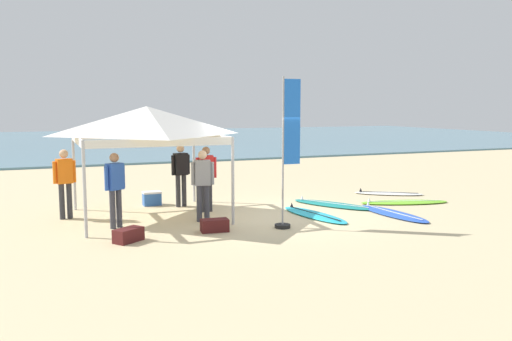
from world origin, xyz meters
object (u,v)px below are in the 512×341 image
object	(u,v)px
surfboard_lime	(404,202)
cooler_box	(152,198)
person_black	(181,171)
gear_bag_near_tent	(215,225)
person_grey	(203,181)
person_orange	(65,179)
gear_bag_by_pole	(128,235)
surfboard_cyan	(314,215)
canopy_tent	(147,121)
person_red	(206,174)
banner_flag	(288,159)
surfboard_blue	(393,213)
surfboard_white	(388,193)
surfboard_teal	(333,204)
person_blue	(115,185)

from	to	relation	value
surfboard_lime	cooler_box	distance (m)	7.15
person_black	gear_bag_near_tent	world-z (taller)	person_black
person_black	person_grey	xyz separation A→B (m)	(0.01, -2.05, 0.00)
person_orange	gear_bag_by_pole	bearing A→B (deg)	-69.70
surfboard_cyan	cooler_box	size ratio (longest dim) A/B	5.02
canopy_tent	surfboard_lime	size ratio (longest dim) A/B	1.29
gear_bag_near_tent	person_orange	bearing A→B (deg)	137.72
canopy_tent	cooler_box	bearing A→B (deg)	75.97
surfboard_lime	gear_bag_by_pole	world-z (taller)	gear_bag_by_pole
gear_bag_near_tent	canopy_tent	bearing A→B (deg)	115.36
person_red	person_grey	bearing A→B (deg)	-111.08
banner_flag	gear_bag_by_pole	size ratio (longest dim) A/B	5.67
surfboard_cyan	cooler_box	world-z (taller)	cooler_box
surfboard_blue	banner_flag	size ratio (longest dim) A/B	0.74
surfboard_blue	cooler_box	world-z (taller)	cooler_box
surfboard_lime	banner_flag	xyz separation A→B (m)	(-4.40, -1.44, 1.54)
surfboard_white	banner_flag	bearing A→B (deg)	-149.70
canopy_tent	gear_bag_near_tent	world-z (taller)	canopy_tent
surfboard_cyan	gear_bag_by_pole	size ratio (longest dim) A/B	4.18
banner_flag	person_black	bearing A→B (deg)	115.10
surfboard_blue	person_orange	world-z (taller)	person_orange
canopy_tent	person_red	xyz separation A→B (m)	(1.53, 0.07, -1.40)
surfboard_cyan	person_orange	distance (m)	6.21
canopy_tent	cooler_box	xyz separation A→B (m)	(0.38, 1.52, -2.19)
cooler_box	canopy_tent	bearing A→B (deg)	-104.03
surfboard_teal	person_red	distance (m)	3.67
canopy_tent	surfboard_white	bearing A→B (deg)	3.66
banner_flag	canopy_tent	bearing A→B (deg)	138.31
person_black	surfboard_cyan	bearing A→B (deg)	-42.44
surfboard_teal	surfboard_cyan	bearing A→B (deg)	-138.45
surfboard_cyan	surfboard_lime	bearing A→B (deg)	9.99
surfboard_white	banner_flag	distance (m)	5.90
surfboard_lime	surfboard_white	xyz separation A→B (m)	(0.51, 1.44, 0.00)
surfboard_cyan	person_blue	distance (m)	4.91
canopy_tent	person_black	size ratio (longest dim) A/B	1.99
surfboard_cyan	gear_bag_near_tent	bearing A→B (deg)	-167.40
surfboard_teal	banner_flag	distance (m)	3.38
person_black	cooler_box	xyz separation A→B (m)	(-0.71, 0.51, -0.79)
gear_bag_near_tent	gear_bag_by_pole	bearing A→B (deg)	-174.97
surfboard_lime	person_black	world-z (taller)	person_black
surfboard_teal	person_grey	size ratio (longest dim) A/B	1.48
person_grey	gear_bag_by_pole	distance (m)	2.50
surfboard_teal	person_black	xyz separation A→B (m)	(-3.93, 1.50, 0.95)
canopy_tent	surfboard_blue	world-z (taller)	canopy_tent
surfboard_teal	person_black	size ratio (longest dim) A/B	1.48
gear_bag_by_pole	person_black	bearing A→B (deg)	59.47
person_orange	surfboard_blue	bearing A→B (deg)	-19.12
person_black	cooler_box	world-z (taller)	person_black
surfboard_teal	surfboard_lime	xyz separation A→B (m)	(2.06, -0.46, -0.00)
surfboard_lime	canopy_tent	bearing A→B (deg)	172.35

